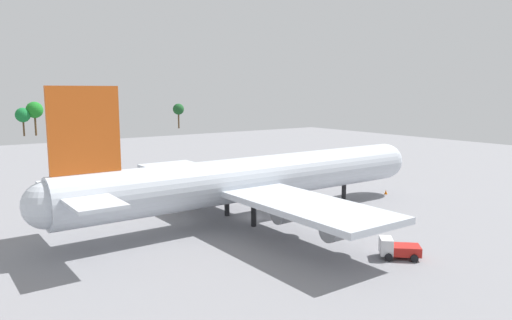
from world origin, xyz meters
The scene contains 5 objects.
ground_plane centered at (0.00, 0.00, 0.00)m, with size 234.34×234.34×0.00m, color gray.
cargo_airplane centered at (-0.27, 0.00, 5.44)m, with size 58.59×47.92×17.71m.
pushback_tractor centered at (2.65, -21.39, 0.99)m, with size 4.44×4.34×2.07m.
catering_truck centered at (2.03, 22.53, 1.15)m, with size 3.92×3.97×2.38m.
safety_cone_nose centered at (26.36, -0.71, 0.38)m, with size 0.53×0.53×0.76m, color orange.
Camera 1 is at (-37.03, -51.29, 17.18)m, focal length 33.40 mm.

